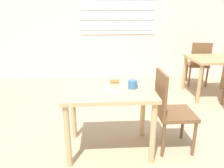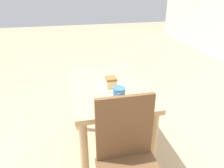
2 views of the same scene
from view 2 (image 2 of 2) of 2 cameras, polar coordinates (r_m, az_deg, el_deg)
The scene contains 6 objects.
ground_plane at distance 2.19m, azimuth -3.82°, elevation -19.06°, with size 14.00×14.00×0.00m, color tan.
dining_table_near at distance 1.92m, azimuth -1.06°, elevation -3.75°, with size 0.95×0.63×0.72m.
chair_near_window at distance 1.47m, azimuth 4.39°, elevation -19.80°, with size 0.40×0.40×0.91m.
plate at distance 1.83m, azimuth -0.33°, elevation -0.75°, with size 0.21×0.21×0.01m.
cake_slice at distance 1.79m, azimuth -0.26°, elevation 0.47°, with size 0.09×0.09×0.09m.
coffee_mug at distance 1.63m, azimuth 1.92°, elevation -2.55°, with size 0.10×0.09×0.09m.
Camera 2 is at (1.55, -0.21, 1.53)m, focal length 35.00 mm.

